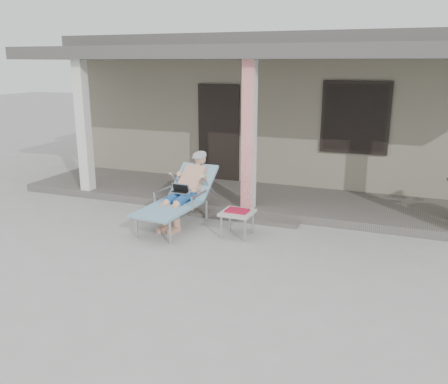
% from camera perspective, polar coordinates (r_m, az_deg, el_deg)
% --- Properties ---
extents(ground, '(60.00, 60.00, 0.00)m').
position_cam_1_polar(ground, '(6.83, -2.83, -8.05)').
color(ground, '#9E9E99').
rests_on(ground, ground).
extents(house, '(10.40, 5.40, 3.30)m').
position_cam_1_polar(house, '(12.52, 9.37, 10.40)').
color(house, gray).
rests_on(house, ground).
extents(porch_deck, '(10.00, 2.00, 0.15)m').
position_cam_1_polar(porch_deck, '(9.46, 4.53, -0.85)').
color(porch_deck, '#605B56').
rests_on(porch_deck, ground).
extents(porch_overhang, '(10.00, 2.30, 2.85)m').
position_cam_1_polar(porch_overhang, '(9.03, 4.80, 15.82)').
color(porch_overhang, silver).
rests_on(porch_overhang, porch_deck).
extents(porch_step, '(2.00, 0.30, 0.07)m').
position_cam_1_polar(porch_step, '(8.43, 2.27, -3.14)').
color(porch_step, '#605B56').
rests_on(porch_step, ground).
extents(lounger, '(0.83, 1.94, 1.24)m').
position_cam_1_polar(lounger, '(8.08, -5.11, 1.35)').
color(lounger, '#B7B7BC').
rests_on(lounger, ground).
extents(side_table, '(0.51, 0.51, 0.45)m').
position_cam_1_polar(side_table, '(7.55, 1.62, -2.65)').
color(side_table, '#B3B3AE').
rests_on(side_table, ground).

